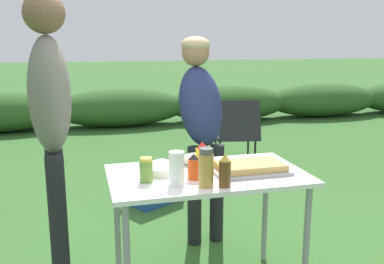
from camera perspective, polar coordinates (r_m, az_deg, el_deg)
name	(u,v)px	position (r m, az deg, el deg)	size (l,w,h in m)	color
shrub_hedge	(120,108)	(7.59, -9.59, 3.23)	(14.40, 0.90, 0.65)	#2D5623
folding_table	(207,186)	(2.44, 2.02, -7.21)	(1.10, 0.64, 0.74)	white
food_tray	(250,168)	(2.44, 7.72, -4.75)	(0.42, 0.26, 0.06)	#9E9EA3
plate_stack	(163,169)	(2.42, -3.88, -4.92)	(0.22, 0.22, 0.04)	white
mixing_bowl	(197,159)	(2.58, 0.64, -3.60)	(0.20, 0.20, 0.06)	#ADBC99
paper_cup_stack	(177,168)	(2.20, -2.07, -4.88)	(0.08, 0.08, 0.18)	white
hot_sauce_bottle	(194,167)	(2.29, 0.23, -4.70)	(0.07, 0.07, 0.14)	#CC4214
spice_jar	(206,168)	(2.17, 1.89, -4.82)	(0.08, 0.08, 0.20)	#B2893D
mustard_bottle	(202,158)	(2.40, 1.38, -3.48)	(0.07, 0.07, 0.18)	yellow
beer_bottle	(225,171)	(2.18, 4.41, -5.20)	(0.06, 0.06, 0.18)	brown
relish_jar	(146,170)	(2.27, -6.14, -5.05)	(0.07, 0.07, 0.13)	olive
standing_person_in_red_jacket	(201,114)	(3.10, 1.17, 2.47)	(0.35, 0.46, 1.50)	black
standing_person_in_dark_puffer	(51,113)	(2.58, -18.31, 2.47)	(0.26, 0.34, 1.73)	black
camp_chair_near_hedge	(237,131)	(4.88, 5.97, 0.16)	(0.57, 0.67, 0.83)	#232328
cooler_box	(154,184)	(4.00, -5.04, -6.92)	(0.58, 0.52, 0.34)	#234C93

